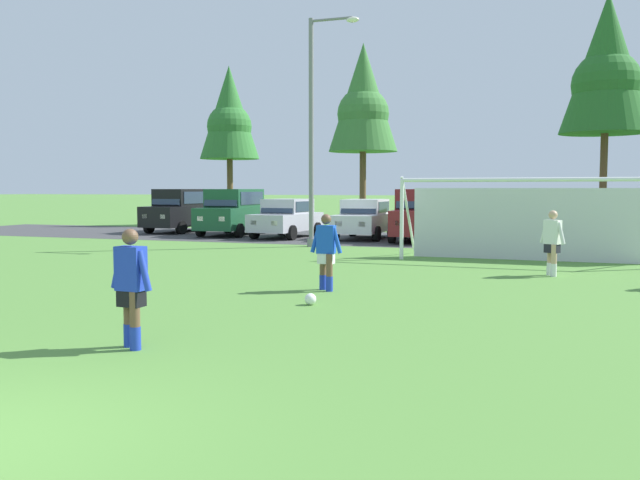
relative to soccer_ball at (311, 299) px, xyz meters
The scene contains 18 objects.
ground_plane 7.41m from the soccer_ball, 93.93° to the left, with size 400.00×400.00×0.00m, color #518438.
parking_lot_strip 16.77m from the soccer_ball, 91.74° to the left, with size 52.00×8.40×0.01m, color #3D3D3F.
soccer_ball is the anchor object (origin of this frame).
soccer_goal 10.11m from the soccer_ball, 70.00° to the left, with size 7.44×2.01×2.57m.
player_midfield_center 7.35m from the soccer_ball, 54.91° to the left, with size 0.65×0.50×1.64m.
player_defender_far 1.96m from the soccer_ball, 99.96° to the left, with size 0.74×0.33×1.64m.
player_winger_left 4.24m from the soccer_ball, 105.14° to the right, with size 0.73×0.28×1.64m.
parked_car_slot_far_left 22.41m from the soccer_ball, 127.23° to the left, with size 2.37×4.72×2.16m.
parked_car_slot_left 19.43m from the soccer_ball, 121.22° to the left, with size 2.27×4.67×2.16m.
parked_car_slot_center_left 17.50m from the soccer_ball, 113.99° to the left, with size 2.27×4.32×1.72m.
parked_car_slot_center 16.88m from the soccer_ball, 102.50° to the left, with size 2.06×4.21×1.72m.
parked_car_slot_center_right 16.05m from the soccer_ball, 93.76° to the left, with size 2.31×4.69×2.16m.
parked_car_slot_right 15.83m from the soccer_ball, 82.34° to the left, with size 2.21×4.29×1.72m.
parked_car_slot_far_right 17.02m from the soccer_ball, 71.82° to the left, with size 2.09×4.23×1.72m.
tree_left_edge 29.54m from the soccer_ball, 120.25° to the left, with size 3.58×3.58×9.54m.
tree_mid_left 25.96m from the soccer_ball, 103.83° to the left, with size 3.80×3.80×10.14m.
tree_center_back 26.96m from the soccer_ball, 75.66° to the left, with size 4.44×4.44×11.84m.
street_lamp 13.41m from the soccer_ball, 109.69° to the left, with size 2.00×0.32×8.44m.
Camera 1 is at (4.88, -4.07, 2.18)m, focal length 37.70 mm.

